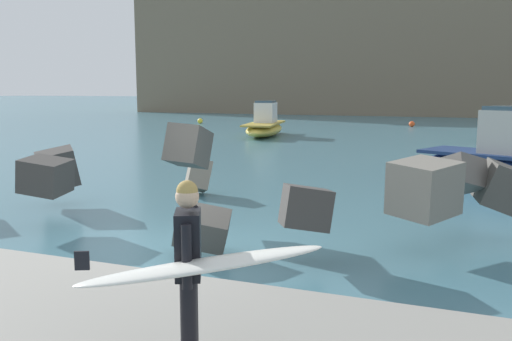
{
  "coord_description": "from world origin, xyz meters",
  "views": [
    {
      "loc": [
        4.69,
        -8.35,
        2.8
      ],
      "look_at": [
        1.2,
        0.5,
        1.4
      ],
      "focal_mm": 38.69,
      "sensor_mm": 36.0,
      "label": 1
    }
  ],
  "objects_px": {
    "boat_near_left": "(497,160)",
    "boat_near_right": "(265,125)",
    "mooring_buoy_inner": "(462,167)",
    "surfer_with_board": "(192,266)",
    "mooring_buoy_middle": "(200,121)",
    "mooring_buoy_outer": "(412,124)"
  },
  "relations": [
    {
      "from": "boat_near_left",
      "to": "mooring_buoy_outer",
      "type": "distance_m",
      "value": 26.11
    },
    {
      "from": "surfer_with_board",
      "to": "mooring_buoy_middle",
      "type": "height_order",
      "value": "surfer_with_board"
    },
    {
      "from": "boat_near_right",
      "to": "mooring_buoy_middle",
      "type": "relative_size",
      "value": 14.64
    },
    {
      "from": "boat_near_left",
      "to": "mooring_buoy_outer",
      "type": "xyz_separation_m",
      "value": [
        -5.09,
        25.6,
        -0.5
      ]
    },
    {
      "from": "mooring_buoy_middle",
      "to": "mooring_buoy_outer",
      "type": "relative_size",
      "value": 1.0
    },
    {
      "from": "mooring_buoy_middle",
      "to": "mooring_buoy_outer",
      "type": "bearing_deg",
      "value": 7.27
    },
    {
      "from": "mooring_buoy_inner",
      "to": "mooring_buoy_middle",
      "type": "distance_m",
      "value": 30.09
    },
    {
      "from": "mooring_buoy_inner",
      "to": "surfer_with_board",
      "type": "bearing_deg",
      "value": -97.12
    },
    {
      "from": "boat_near_left",
      "to": "mooring_buoy_outer",
      "type": "height_order",
      "value": "boat_near_left"
    },
    {
      "from": "surfer_with_board",
      "to": "mooring_buoy_middle",
      "type": "bearing_deg",
      "value": 117.22
    },
    {
      "from": "mooring_buoy_inner",
      "to": "mooring_buoy_outer",
      "type": "xyz_separation_m",
      "value": [
        -4.09,
        23.7,
        0.0
      ]
    },
    {
      "from": "boat_near_left",
      "to": "mooring_buoy_middle",
      "type": "xyz_separation_m",
      "value": [
        -22.0,
        23.44,
        -0.5
      ]
    },
    {
      "from": "boat_near_left",
      "to": "mooring_buoy_inner",
      "type": "xyz_separation_m",
      "value": [
        -1.0,
        1.9,
        -0.5
      ]
    },
    {
      "from": "boat_near_right",
      "to": "mooring_buoy_inner",
      "type": "distance_m",
      "value": 16.46
    },
    {
      "from": "boat_near_left",
      "to": "boat_near_right",
      "type": "xyz_separation_m",
      "value": [
        -12.53,
        13.63,
        -0.07
      ]
    },
    {
      "from": "boat_near_right",
      "to": "boat_near_left",
      "type": "bearing_deg",
      "value": -47.4
    },
    {
      "from": "surfer_with_board",
      "to": "boat_near_right",
      "type": "relative_size",
      "value": 0.32
    },
    {
      "from": "boat_near_right",
      "to": "mooring_buoy_inner",
      "type": "xyz_separation_m",
      "value": [
        11.53,
        -11.73,
        -0.43
      ]
    },
    {
      "from": "surfer_with_board",
      "to": "boat_near_right",
      "type": "bearing_deg",
      "value": 109.41
    },
    {
      "from": "boat_near_left",
      "to": "mooring_buoy_middle",
      "type": "relative_size",
      "value": 11.22
    },
    {
      "from": "mooring_buoy_inner",
      "to": "boat_near_left",
      "type": "bearing_deg",
      "value": -62.29
    },
    {
      "from": "surfer_with_board",
      "to": "mooring_buoy_outer",
      "type": "relative_size",
      "value": 4.64
    }
  ]
}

